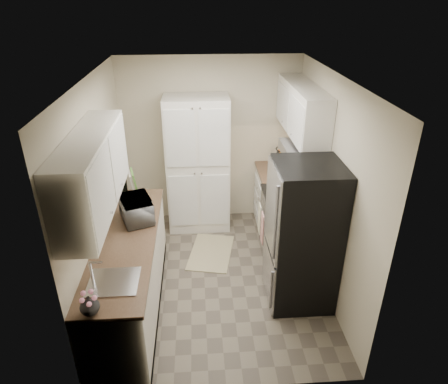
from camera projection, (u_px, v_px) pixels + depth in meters
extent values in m
plane|color=#665B4C|center=(217.00, 277.00, 5.10)|extent=(3.20, 3.20, 0.00)
cube|color=beige|center=(211.00, 142.00, 5.96)|extent=(2.60, 0.04, 2.50)
cube|color=beige|center=(227.00, 281.00, 3.11)|extent=(2.60, 0.04, 2.50)
cube|color=beige|center=(100.00, 193.00, 4.45)|extent=(0.04, 3.20, 2.50)
cube|color=beige|center=(328.00, 186.00, 4.62)|extent=(0.04, 3.20, 2.50)
cube|color=white|center=(215.00, 77.00, 3.97)|extent=(2.60, 3.20, 0.04)
cube|color=silver|center=(93.00, 173.00, 3.53)|extent=(0.33, 1.60, 0.70)
cube|color=silver|center=(302.00, 113.00, 5.04)|extent=(0.33, 1.55, 0.58)
cube|color=#99999E|center=(303.00, 153.00, 4.83)|extent=(0.45, 0.76, 0.13)
cube|color=#B7B7BC|center=(114.00, 282.00, 3.60)|extent=(0.45, 0.40, 0.02)
cube|color=brown|center=(106.00, 191.00, 4.66)|extent=(0.02, 0.22, 0.22)
cube|color=silver|center=(198.00, 165.00, 5.80)|extent=(0.90, 0.55, 2.00)
cube|color=silver|center=(131.00, 274.00, 4.46)|extent=(0.60, 2.30, 0.88)
cube|color=brown|center=(126.00, 240.00, 4.25)|extent=(0.63, 2.33, 0.04)
cube|color=silver|center=(278.00, 200.00, 6.02)|extent=(0.60, 0.80, 0.88)
cube|color=brown|center=(280.00, 173.00, 5.81)|extent=(0.63, 0.83, 0.04)
cube|color=#B7B7BC|center=(288.00, 228.00, 5.30)|extent=(0.64, 0.76, 0.90)
cube|color=black|center=(291.00, 197.00, 5.09)|extent=(0.66, 0.78, 0.03)
cube|color=black|center=(314.00, 189.00, 5.06)|extent=(0.06, 0.76, 0.22)
cube|color=#E3A292|center=(262.00, 228.00, 5.11)|extent=(0.01, 0.16, 0.42)
cube|color=#F8F1CB|center=(260.00, 219.00, 5.32)|extent=(0.01, 0.16, 0.42)
cube|color=#B7B7BC|center=(303.00, 236.00, 4.41)|extent=(0.70, 0.72, 1.70)
imported|color=#B6B6BB|center=(137.00, 209.00, 4.53)|extent=(0.47, 0.56, 0.26)
cylinder|color=black|center=(124.00, 186.00, 5.04)|extent=(0.07, 0.07, 0.29)
imported|color=silver|center=(89.00, 305.00, 3.23)|extent=(0.18, 0.18, 0.17)
cube|color=#549939|center=(135.00, 183.00, 5.05)|extent=(0.09, 0.27, 0.34)
cube|color=silver|center=(285.00, 161.00, 5.88)|extent=(0.38, 0.44, 0.22)
cube|color=tan|center=(211.00, 252.00, 5.57)|extent=(0.71, 0.97, 0.01)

